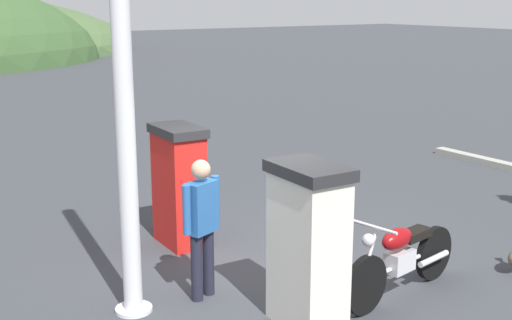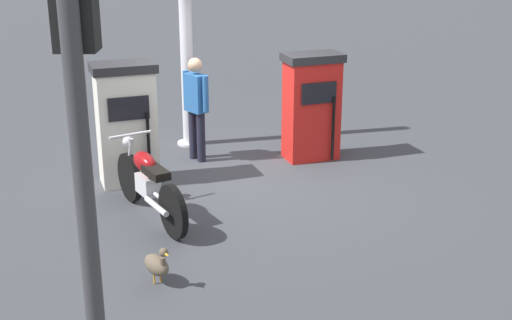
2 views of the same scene
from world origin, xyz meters
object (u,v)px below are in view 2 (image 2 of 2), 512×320
at_px(motorcycle_near_pump, 148,183).
at_px(wandering_duck, 157,264).
at_px(fuel_pump_near, 127,123).
at_px(attendant_person, 196,103).
at_px(roadside_traffic_light, 81,122).
at_px(fuel_pump_far, 312,106).
at_px(canopy_support_pole, 185,10).

distance_m(motorcycle_near_pump, wandering_duck, 1.72).
bearing_deg(fuel_pump_near, attendant_person, 115.81).
relative_size(fuel_pump_near, roadside_traffic_light, 0.48).
bearing_deg(fuel_pump_far, motorcycle_near_pump, -65.57).
height_order(fuel_pump_near, motorcycle_near_pump, fuel_pump_near).
relative_size(attendant_person, roadside_traffic_light, 0.45).
bearing_deg(wandering_duck, attendant_person, 156.79).
bearing_deg(fuel_pump_far, roadside_traffic_light, -37.94).
distance_m(attendant_person, wandering_duck, 3.92).
bearing_deg(motorcycle_near_pump, attendant_person, 147.32).
relative_size(fuel_pump_near, motorcycle_near_pump, 0.87).
bearing_deg(wandering_duck, canopy_support_pole, 159.50).
height_order(attendant_person, roadside_traffic_light, roadside_traffic_light).
relative_size(motorcycle_near_pump, attendant_person, 1.23).
bearing_deg(roadside_traffic_light, canopy_support_pole, 159.06).
bearing_deg(fuel_pump_near, wandering_duck, -6.58).
xyz_separation_m(motorcycle_near_pump, attendant_person, (-1.87, 1.20, 0.45)).
distance_m(fuel_pump_near, fuel_pump_far, 2.84).
height_order(fuel_pump_near, attendant_person, fuel_pump_near).
distance_m(fuel_pump_far, canopy_support_pole, 2.48).
bearing_deg(attendant_person, fuel_pump_near, -64.19).
xyz_separation_m(fuel_pump_near, motorcycle_near_pump, (1.30, -0.02, -0.41)).
distance_m(fuel_pump_far, roadside_traffic_light, 6.86).
xyz_separation_m(motorcycle_near_pump, canopy_support_pole, (-2.67, 1.31, 1.73)).
bearing_deg(roadside_traffic_light, wandering_duck, 158.24).
height_order(fuel_pump_far, roadside_traffic_light, roadside_traffic_light).
bearing_deg(motorcycle_near_pump, fuel_pump_far, 114.43).
bearing_deg(fuel_pump_near, fuel_pump_far, 90.00).
relative_size(fuel_pump_far, wandering_duck, 3.56).
height_order(motorcycle_near_pump, roadside_traffic_light, roadside_traffic_light).
xyz_separation_m(attendant_person, wandering_duck, (3.55, -1.52, -0.69)).
relative_size(wandering_duck, canopy_support_pole, 0.10).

